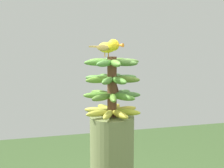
{
  "coord_description": "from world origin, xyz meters",
  "views": [
    {
      "loc": [
        0.39,
        1.53,
        1.81
      ],
      "look_at": [
        0.0,
        0.0,
        1.56
      ],
      "focal_mm": 50.83,
      "sensor_mm": 36.0,
      "label": 1
    }
  ],
  "objects": [
    {
      "name": "perched_bird",
      "position": [
        0.02,
        0.01,
        1.75
      ],
      "size": [
        0.15,
        0.17,
        0.09
      ],
      "color": "#C68933",
      "rests_on": "banana_bunch"
    },
    {
      "name": "banana_bunch",
      "position": [
        -0.0,
        -0.0,
        1.54
      ],
      "size": [
        0.29,
        0.29,
        0.3
      ],
      "color": "brown",
      "rests_on": "banana_tree"
    }
  ]
}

